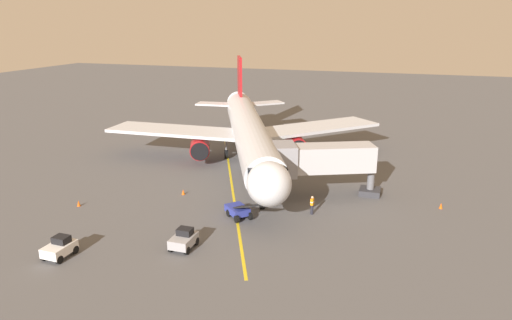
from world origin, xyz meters
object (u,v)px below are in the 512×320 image
object	(u,v)px
ground_crew_marshaller	(312,205)
jet_bridge	(315,160)
airplane	(249,132)
tug_near_nose	(184,239)
safety_cone_nose_left	(79,203)
safety_cone_wing_port	(441,206)
belt_loader_portside	(239,210)
safety_cone_nose_right	(183,192)
tug_starboard_side	(60,248)

from	to	relation	value
ground_crew_marshaller	jet_bridge	bearing A→B (deg)	-81.08
airplane	tug_near_nose	world-z (taller)	airplane
safety_cone_nose_left	safety_cone_wing_port	distance (m)	33.33
ground_crew_marshaller	airplane	bearing A→B (deg)	-50.75
airplane	safety_cone_nose_left	world-z (taller)	airplane
jet_bridge	safety_cone_wing_port	world-z (taller)	jet_bridge
belt_loader_portside	safety_cone_nose_right	world-z (taller)	belt_loader_portside
ground_crew_marshaller	belt_loader_portside	xyz separation A→B (m)	(5.90, 2.70, -0.17)
jet_bridge	tug_near_nose	size ratio (longest dim) A/B	4.84
safety_cone_nose_right	belt_loader_portside	bearing A→B (deg)	153.78
belt_loader_portside	safety_cone_nose_left	xyz separation A→B (m)	(15.00, 2.16, -0.44)
airplane	jet_bridge	xyz separation A→B (m)	(-9.47, 8.14, -0.24)
jet_bridge	safety_cone_wing_port	bearing A→B (deg)	-176.72
ground_crew_marshaller	tug_starboard_side	bearing A→B (deg)	39.89
jet_bridge	belt_loader_portside	bearing A→B (deg)	53.14
tug_starboard_side	safety_cone_nose_right	world-z (taller)	tug_starboard_side
airplane	jet_bridge	distance (m)	12.50
tug_near_nose	belt_loader_portside	bearing A→B (deg)	-107.09
ground_crew_marshaller	safety_cone_wing_port	world-z (taller)	ground_crew_marshaller
tug_near_nose	tug_starboard_side	world-z (taller)	same
tug_near_nose	safety_cone_wing_port	size ratio (longest dim) A/B	4.19
safety_cone_nose_left	safety_cone_wing_port	world-z (taller)	same
tug_starboard_side	airplane	bearing A→B (deg)	-102.56
safety_cone_wing_port	tug_starboard_side	bearing A→B (deg)	34.15
ground_crew_marshaller	safety_cone_nose_right	bearing A→B (deg)	-3.61
tug_near_nose	airplane	bearing A→B (deg)	-84.13
tug_starboard_side	safety_cone_nose_left	xyz separation A→B (m)	(5.04, -8.40, -0.43)
airplane	belt_loader_portside	world-z (taller)	airplane
jet_bridge	tug_starboard_side	size ratio (longest dim) A/B	4.75
belt_loader_portside	jet_bridge	bearing A→B (deg)	-126.86
airplane	tug_starboard_side	xyz separation A→B (m)	(5.72, 25.68, -3.30)
ground_crew_marshaller	safety_cone_nose_right	size ratio (longest dim) A/B	3.11
airplane	safety_cone_wing_port	distance (m)	22.70
jet_bridge	tug_near_nose	world-z (taller)	jet_bridge
ground_crew_marshaller	tug_starboard_side	xyz separation A→B (m)	(15.86, 13.26, -0.18)
safety_cone_nose_left	jet_bridge	bearing A→B (deg)	-155.71
safety_cone_nose_left	safety_cone_wing_port	xyz separation A→B (m)	(-31.86, -9.80, 0.00)
jet_bridge	safety_cone_nose_right	distance (m)	13.31
airplane	jet_bridge	size ratio (longest dim) A/B	3.42
airplane	safety_cone_nose_left	size ratio (longest dim) A/B	69.43
ground_crew_marshaller	safety_cone_nose_left	bearing A→B (deg)	13.09
tug_starboard_side	belt_loader_portside	bearing A→B (deg)	-133.34
belt_loader_portside	safety_cone_wing_port	xyz separation A→B (m)	(-16.86, -7.64, -0.44)
tug_near_nose	tug_starboard_side	bearing A→B (deg)	26.70
safety_cone_nose_left	tug_starboard_side	bearing A→B (deg)	120.95
ground_crew_marshaller	safety_cone_nose_right	world-z (taller)	ground_crew_marshaller
jet_bridge	safety_cone_wing_port	size ratio (longest dim) A/B	20.29
safety_cone_wing_port	airplane	bearing A→B (deg)	-19.51
tug_near_nose	safety_cone_nose_right	size ratio (longest dim) A/B	4.19
jet_bridge	safety_cone_wing_port	distance (m)	12.16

